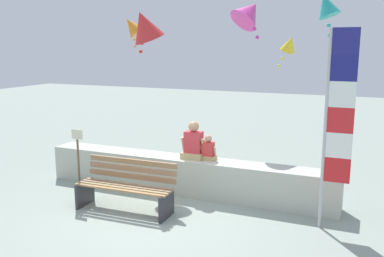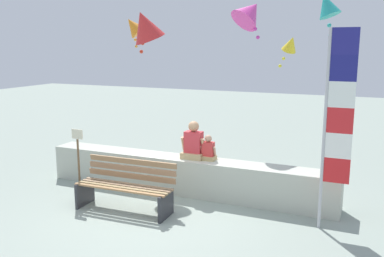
{
  "view_description": "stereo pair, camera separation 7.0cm",
  "coord_description": "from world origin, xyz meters",
  "views": [
    {
      "loc": [
        3.3,
        -6.06,
        2.88
      ],
      "look_at": [
        0.17,
        1.28,
        1.32
      ],
      "focal_mm": 39.49,
      "sensor_mm": 36.0,
      "label": 1
    },
    {
      "loc": [
        3.37,
        -6.03,
        2.88
      ],
      "look_at": [
        0.17,
        1.28,
        1.32
      ],
      "focal_mm": 39.49,
      "sensor_mm": 36.0,
      "label": 2
    }
  ],
  "objects": [
    {
      "name": "flag_banner",
      "position": [
        2.83,
        0.64,
        1.83
      ],
      "size": [
        0.44,
        0.05,
        3.15
      ],
      "color": "#B7B7BC",
      "rests_on": "ground"
    },
    {
      "name": "kite_red",
      "position": [
        -1.19,
        1.93,
        3.3
      ],
      "size": [
        1.06,
        1.08,
        0.98
      ],
      "color": "red"
    },
    {
      "name": "kite_yellow",
      "position": [
        1.34,
        4.74,
        2.92
      ],
      "size": [
        0.61,
        0.61,
        0.83
      ],
      "color": "yellow"
    },
    {
      "name": "kite_teal",
      "position": [
        2.42,
        2.37,
        3.62
      ],
      "size": [
        0.6,
        0.59,
        0.85
      ],
      "color": "teal"
    },
    {
      "name": "sign_post",
      "position": [
        -1.64,
        0.1,
        0.81
      ],
      "size": [
        0.24,
        0.04,
        1.37
      ],
      "color": "brown",
      "rests_on": "ground"
    },
    {
      "name": "person_adult",
      "position": [
        0.18,
        1.33,
        1.0
      ],
      "size": [
        0.48,
        0.36,
        0.74
      ],
      "color": "tan",
      "rests_on": "seawall_ledge"
    },
    {
      "name": "person_child",
      "position": [
        0.49,
        1.33,
        0.91
      ],
      "size": [
        0.32,
        0.24,
        0.49
      ],
      "color": "tan",
      "rests_on": "seawall_ledge"
    },
    {
      "name": "kite_magenta",
      "position": [
        0.72,
        3.19,
        3.6
      ],
      "size": [
        1.02,
        1.06,
        0.99
      ],
      "color": "#DB3D9E"
    },
    {
      "name": "seawall_ledge",
      "position": [
        0.0,
        1.28,
        0.36
      ],
      "size": [
        5.96,
        0.56,
        0.72
      ],
      "primitive_type": "cube",
      "color": "#B6BAA9",
      "rests_on": "ground"
    },
    {
      "name": "park_bench",
      "position": [
        -0.57,
        0.05,
        0.42
      ],
      "size": [
        1.78,
        0.66,
        0.88
      ],
      "color": "#A2774C",
      "rests_on": "ground"
    },
    {
      "name": "kite_orange",
      "position": [
        -2.78,
        4.07,
        3.41
      ],
      "size": [
        0.77,
        0.66,
        0.91
      ],
      "color": "orange"
    },
    {
      "name": "ground_plane",
      "position": [
        0.0,
        0.0,
        0.0
      ],
      "size": [
        40.0,
        40.0,
        0.0
      ],
      "primitive_type": "plane",
      "color": "gray"
    }
  ]
}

